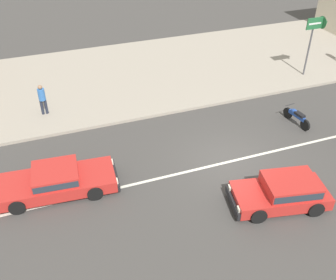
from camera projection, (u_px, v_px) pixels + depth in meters
ground_plane at (230, 162)px, 16.94m from camera, size 160.00×160.00×0.00m
lane_centre_stripe at (230, 161)px, 16.94m from camera, size 50.40×0.14×0.01m
kerb_strip at (158, 71)px, 24.27m from camera, size 68.00×10.00×0.15m
sedan_red_1 at (56, 180)px, 15.11m from camera, size 4.80×2.18×1.06m
hatchback_red_5 at (283, 191)px, 14.53m from camera, size 3.84×2.30×1.10m
motorcycle_0 at (296, 116)px, 19.20m from camera, size 0.56×1.81×0.80m
arrow_signboard at (321, 26)px, 22.12m from camera, size 1.37×0.71×3.48m
pedestrian_near_clock at (42, 97)px, 19.41m from camera, size 0.34×0.34×1.60m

